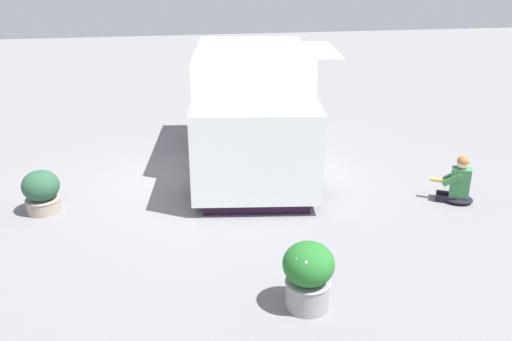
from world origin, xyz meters
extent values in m
plane|color=slate|center=(0.00, 0.00, 0.00)|extent=(40.00, 40.00, 0.00)
cube|color=white|center=(1.45, -1.09, 1.25)|extent=(3.68, 2.70, 2.10)
cube|color=white|center=(-0.98, -0.78, 0.99)|extent=(1.73, 2.36, 1.57)
cube|color=black|center=(-1.69, -0.69, 1.26)|extent=(0.26, 1.82, 0.60)
cube|color=black|center=(1.30, -2.23, 1.38)|extent=(1.87, 0.26, 0.73)
cube|color=white|center=(1.26, -2.52, 2.26)|extent=(2.11, 0.85, 0.03)
cube|color=black|center=(0.72, -1.00, 0.10)|extent=(4.84, 2.40, 0.20)
cylinder|color=black|center=(-0.65, 0.22, 0.37)|extent=(0.76, 0.31, 0.73)
cylinder|color=black|center=(-0.91, -1.83, 0.37)|extent=(0.76, 0.31, 0.73)
cylinder|color=black|center=(2.18, -0.14, 0.37)|extent=(0.76, 0.31, 0.73)
cylinder|color=black|center=(1.92, -2.19, 0.37)|extent=(0.76, 0.31, 0.73)
ellipsoid|color=black|center=(-1.64, -4.35, 0.05)|extent=(0.64, 0.67, 0.11)
cube|color=black|center=(-1.45, -4.22, 0.06)|extent=(0.27, 0.37, 0.11)
cube|color=black|center=(-1.63, -4.12, 0.06)|extent=(0.27, 0.37, 0.11)
cube|color=#3D7E49|center=(-1.64, -4.35, 0.37)|extent=(0.35, 0.39, 0.53)
sphere|color=beige|center=(-1.64, -4.35, 0.74)|extent=(0.21, 0.21, 0.21)
sphere|color=olive|center=(-1.64, -4.35, 0.77)|extent=(0.21, 0.21, 0.21)
cube|color=#3D7E49|center=(-1.48, -4.27, 0.45)|extent=(0.24, 0.34, 0.28)
cube|color=#3D7E49|center=(-1.66, -4.18, 0.45)|extent=(0.24, 0.34, 0.28)
cylinder|color=#DFA751|center=(-1.49, -4.07, 0.37)|extent=(0.27, 0.39, 0.08)
cube|color=#C23B32|center=(-1.49, -4.07, 0.38)|extent=(0.21, 0.31, 0.02)
cylinder|color=gray|center=(-0.85, 2.90, 0.12)|extent=(0.56, 0.56, 0.25)
torus|color=gray|center=(-0.85, 2.90, 0.23)|extent=(0.58, 0.58, 0.04)
ellipsoid|color=#2A5339|center=(-0.85, 2.90, 0.48)|extent=(0.62, 0.62, 0.53)
sphere|color=silver|center=(-0.85, 3.11, 0.62)|extent=(0.07, 0.07, 0.07)
sphere|color=white|center=(-0.92, 2.71, 0.64)|extent=(0.05, 0.05, 0.05)
sphere|color=white|center=(-1.01, 2.78, 0.64)|extent=(0.07, 0.07, 0.07)
sphere|color=white|center=(-0.98, 3.10, 0.59)|extent=(0.08, 0.08, 0.08)
cylinder|color=gray|center=(-4.25, -0.91, 0.19)|extent=(0.55, 0.55, 0.38)
torus|color=#959297|center=(-4.25, -0.91, 0.36)|extent=(0.58, 0.58, 0.04)
ellipsoid|color=#246E29|center=(-4.25, -0.91, 0.62)|extent=(0.65, 0.65, 0.55)
sphere|color=white|center=(-4.47, -0.89, 0.77)|extent=(0.05, 0.05, 0.05)
sphere|color=white|center=(-4.34, -1.10, 0.77)|extent=(0.05, 0.05, 0.05)
sphere|color=white|center=(-4.38, -0.73, 0.77)|extent=(0.08, 0.08, 0.08)
sphere|color=white|center=(-4.26, -1.10, 0.79)|extent=(0.07, 0.07, 0.07)
sphere|color=white|center=(-4.02, -0.75, 0.66)|extent=(0.08, 0.08, 0.08)
sphere|color=white|center=(-4.45, -0.82, 0.76)|extent=(0.09, 0.09, 0.09)
camera|label=1|loc=(-9.94, 0.68, 4.21)|focal=38.82mm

